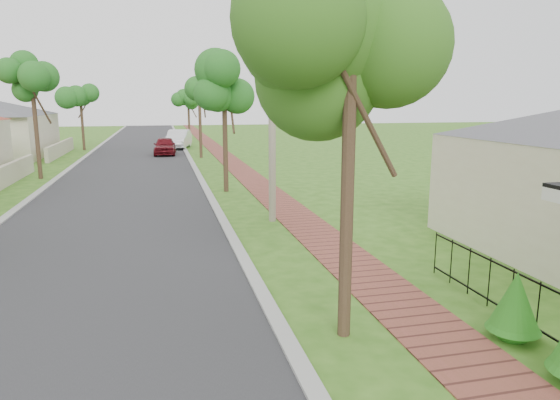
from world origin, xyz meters
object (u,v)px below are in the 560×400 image
object	(u,v)px
parked_car_red	(165,146)
utility_pole	(272,86)
parked_car_white	(178,139)
near_tree	(351,48)

from	to	relation	value
parked_car_red	utility_pole	size ratio (longest dim) A/B	0.44
parked_car_white	near_tree	distance (m)	36.47
parked_car_red	parked_car_white	world-z (taller)	parked_car_white
parked_car_white	near_tree	world-z (taller)	near_tree
parked_car_red	utility_pole	bearing A→B (deg)	-78.96
utility_pole	parked_car_red	bearing A→B (deg)	98.31
parked_car_white	utility_pole	bearing A→B (deg)	-74.17
near_tree	utility_pole	bearing A→B (deg)	85.85
near_tree	utility_pole	size ratio (longest dim) A/B	0.68
parked_car_red	near_tree	bearing A→B (deg)	-82.33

